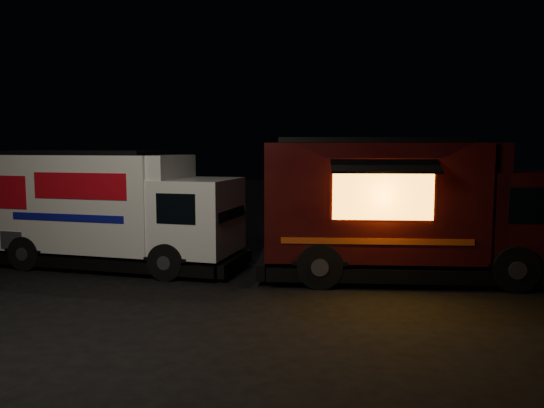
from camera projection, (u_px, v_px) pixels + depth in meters
The scene contains 3 objects.
ground at pixel (216, 294), 11.04m from camera, with size 80.00×80.00×0.00m, color black.
white_truck at pixel (117, 209), 13.49m from camera, with size 6.54×2.23×2.96m, color silver, non-canonical shape.
red_truck at pixel (410, 208), 12.33m from camera, with size 7.02×2.58×3.26m, color #350D09, non-canonical shape.
Camera 1 is at (1.93, -10.67, 3.03)m, focal length 35.00 mm.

